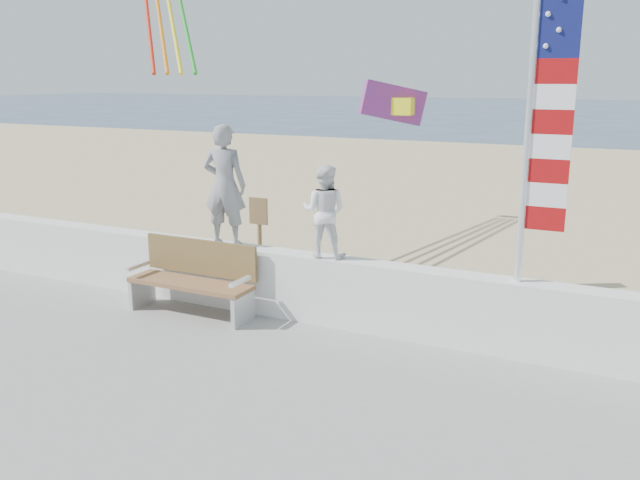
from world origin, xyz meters
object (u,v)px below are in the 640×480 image
(adult, at_px, (225,185))
(bench, at_px, (194,277))
(child, at_px, (324,211))
(flag, at_px, (542,112))

(adult, height_order, bench, adult)
(adult, relative_size, child, 1.39)
(child, relative_size, bench, 0.67)
(child, bearing_deg, flag, 169.86)
(adult, distance_m, child, 1.54)
(adult, bearing_deg, flag, 169.63)
(bench, relative_size, flag, 0.51)
(adult, xyz_separation_m, flag, (4.13, -0.00, 1.08))
(adult, relative_size, bench, 0.93)
(child, distance_m, bench, 2.08)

